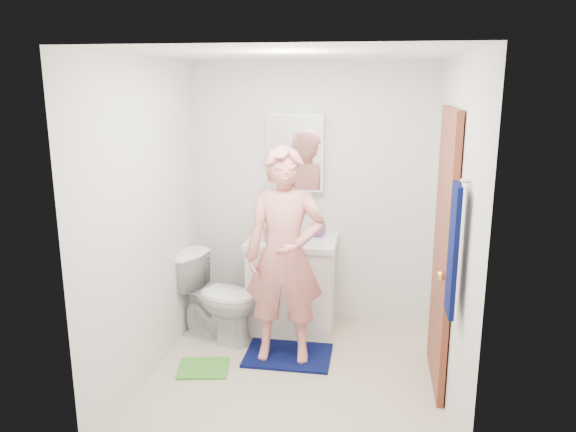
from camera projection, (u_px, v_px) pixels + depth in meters
The scene contains 22 objects.
floor at pixel (294, 379), 4.32m from camera, with size 2.20×2.40×0.02m, color beige.
ceiling at pixel (295, 53), 3.74m from camera, with size 2.20×2.40×0.02m, color white.
wall_back at pixel (313, 194), 5.19m from camera, with size 2.20×0.02×2.40m, color silver.
wall_front at pixel (261, 287), 2.87m from camera, with size 2.20×0.02×2.40m, color silver.
wall_left at pixel (148, 222), 4.19m from camera, with size 0.02×2.40×2.40m, color silver.
wall_right at pixel (454, 234), 3.87m from camera, with size 0.02×2.40×2.40m, color silver.
vanity_cabinet at pixel (292, 286), 5.12m from camera, with size 0.75×0.55×0.80m, color white.
countertop at pixel (292, 241), 5.02m from camera, with size 0.79×0.59×0.05m, color white.
sink_basin at pixel (292, 240), 5.02m from camera, with size 0.40×0.40×0.03m, color white.
faucet at pixel (295, 227), 5.17m from camera, with size 0.03×0.03×0.12m, color silver.
medicine_cabinet at pixel (296, 152), 5.05m from camera, with size 0.50×0.12×0.70m, color white.
mirror_panel at pixel (295, 153), 4.99m from camera, with size 0.46×0.01×0.66m, color white.
door at pixel (443, 251), 4.06m from camera, with size 0.05×0.80×2.05m, color brown.
door_knob at pixel (441, 276), 3.77m from camera, with size 0.07×0.07×0.07m, color gold.
towel at pixel (453, 250), 3.32m from camera, with size 0.03×0.24×0.80m, color #070F45.
towel_hook at pixel (465, 181), 3.21m from camera, with size 0.02×0.02×0.06m, color silver.
toilet at pixel (217, 297), 4.92m from camera, with size 0.43×0.75×0.76m, color white.
bath_mat at pixel (288, 355), 4.65m from camera, with size 0.71×0.50×0.02m, color #070F45.
green_rug at pixel (203, 368), 4.44m from camera, with size 0.39×0.33×0.02m, color green.
soap_dispenser at pixel (268, 231), 4.94m from camera, with size 0.08×0.08×0.17m, color #CD5F66.
toothbrush_cup at pixel (319, 230), 5.09m from camera, with size 0.13×0.13×0.11m, color #8B4497.
man at pixel (285, 256), 4.41m from camera, with size 0.63×0.41×1.73m, color #E38780.
Camera 1 is at (0.55, -3.86, 2.23)m, focal length 35.00 mm.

